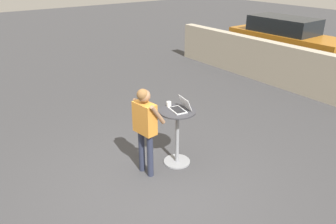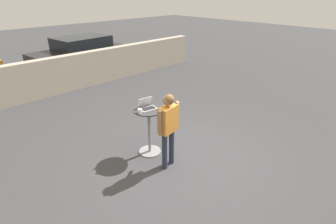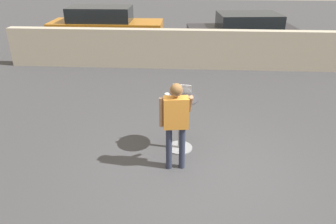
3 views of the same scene
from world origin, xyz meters
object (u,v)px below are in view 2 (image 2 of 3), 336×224
laptop (147,106)px  parked_car_near_street (80,52)px  standing_person (168,122)px  cafe_table (149,127)px  coffee_mug (140,111)px

laptop → parked_car_near_street: parked_car_near_street is taller
standing_person → parked_car_near_street: standing_person is taller
standing_person → laptop: bearing=84.6°
cafe_table → coffee_mug: 0.54m
cafe_table → standing_person: bearing=-95.0°
laptop → cafe_table: bearing=-99.4°
coffee_mug → cafe_table: bearing=2.1°
standing_person → parked_car_near_street: (2.34, 8.22, -0.27)m
cafe_table → coffee_mug: bearing=-177.9°
standing_person → coffee_mug: bearing=106.2°
standing_person → cafe_table: bearing=85.0°
laptop → standing_person: (-0.07, -0.72, -0.10)m
coffee_mug → parked_car_near_street: 7.99m
cafe_table → parked_car_near_street: size_ratio=0.25×
cafe_table → coffee_mug: (-0.25, -0.01, 0.48)m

